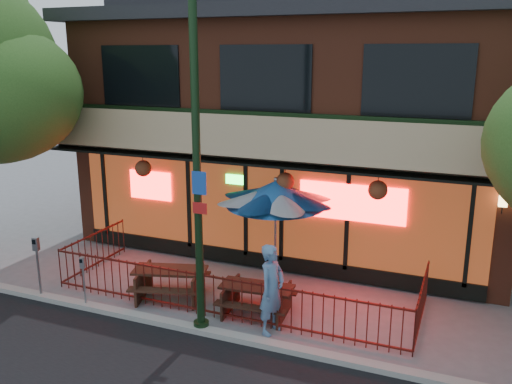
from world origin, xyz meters
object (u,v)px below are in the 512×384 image
at_px(parking_meter_near, 83,274).
at_px(patio_umbrella, 276,193).
at_px(picnic_table_right, 257,295).
at_px(pedestrian, 272,289).
at_px(parking_meter_far, 37,258).
at_px(street_light, 197,183).
at_px(picnic_table_left, 170,279).

bearing_deg(parking_meter_near, patio_umbrella, 39.43).
relative_size(picnic_table_right, pedestrian, 0.89).
bearing_deg(pedestrian, parking_meter_far, 108.41).
bearing_deg(picnic_table_right, patio_umbrella, 96.71).
relative_size(street_light, pedestrian, 3.69).
height_order(picnic_table_left, parking_meter_near, parking_meter_near).
bearing_deg(pedestrian, street_light, 122.60).
relative_size(picnic_table_left, pedestrian, 1.05).
xyz_separation_m(pedestrian, parking_meter_near, (-4.28, -0.58, -0.13)).
distance_m(street_light, picnic_table_right, 3.03).
xyz_separation_m(street_light, parking_meter_far, (-4.20, -0.08, -2.13)).
xyz_separation_m(picnic_table_right, patio_umbrella, (-0.20, 1.70, 1.89)).
height_order(street_light, pedestrian, street_light).
height_order(parking_meter_near, parking_meter_far, parking_meter_far).
xyz_separation_m(parking_meter_near, parking_meter_far, (-1.30, -0.00, 0.20)).
height_order(street_light, parking_meter_far, street_light).
bearing_deg(picnic_table_right, picnic_table_left, 180.00).
bearing_deg(picnic_table_left, parking_meter_far, -157.23).
distance_m(street_light, pedestrian, 2.64).
relative_size(patio_umbrella, parking_meter_near, 2.25).
bearing_deg(parking_meter_near, parking_meter_far, -180.00).
height_order(picnic_table_right, parking_meter_near, parking_meter_near).
relative_size(picnic_table_left, parking_meter_far, 1.32).
xyz_separation_m(street_light, parking_meter_near, (-2.90, -0.08, -2.33)).
height_order(picnic_table_right, pedestrian, pedestrian).
relative_size(pedestrian, parking_meter_near, 1.56).
height_order(picnic_table_left, pedestrian, pedestrian).
relative_size(patio_umbrella, pedestrian, 1.44).
height_order(picnic_table_left, parking_meter_far, parking_meter_far).
bearing_deg(parking_meter_far, picnic_table_right, 13.28).
height_order(patio_umbrella, pedestrian, patio_umbrella).
bearing_deg(patio_umbrella, picnic_table_left, -139.46).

